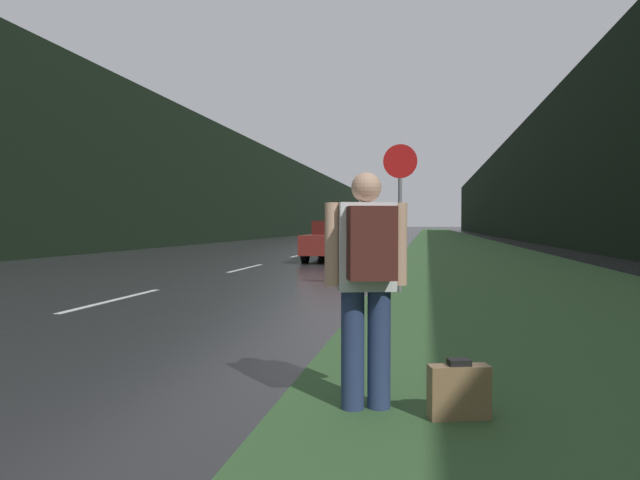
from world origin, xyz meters
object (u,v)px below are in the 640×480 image
object	(u,v)px
hitchhiker_with_backpack	(367,275)
suitcase	(459,393)
car_passing_far	(363,235)
stop_sign	(400,204)
car_passing_near	(338,240)

from	to	relation	value
hitchhiker_with_backpack	suitcase	world-z (taller)	hitchhiker_with_backpack
hitchhiker_with_backpack	car_passing_far	bearing A→B (deg)	79.93
suitcase	stop_sign	bearing A→B (deg)	79.36
stop_sign	hitchhiker_with_backpack	world-z (taller)	stop_sign
car_passing_near	car_passing_far	bearing A→B (deg)	-90.00
car_passing_near	car_passing_far	distance (m)	8.05
stop_sign	car_passing_far	world-z (taller)	stop_sign
hitchhiker_with_backpack	car_passing_near	distance (m)	16.16
hitchhiker_with_backpack	car_passing_near	world-z (taller)	hitchhiker_with_backpack
stop_sign	suitcase	bearing A→B (deg)	-84.22
car_passing_far	suitcase	bearing A→B (deg)	97.73
suitcase	car_passing_far	bearing A→B (deg)	81.31
hitchhiker_with_backpack	car_passing_near	bearing A→B (deg)	83.09
suitcase	car_passing_far	xyz separation A→B (m)	(-3.26, 24.04, 0.57)
car_passing_near	hitchhiker_with_backpack	bearing A→B (deg)	99.51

